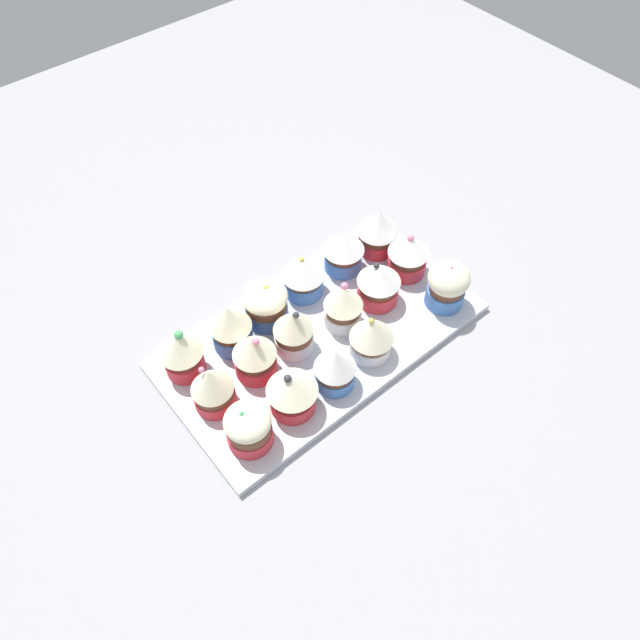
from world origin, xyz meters
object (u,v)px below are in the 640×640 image
cupcake_10 (408,254)px  cupcake_15 (343,250)px  cupcake_6 (254,354)px  cupcake_8 (343,306)px  cupcake_0 (248,427)px  cupcake_11 (181,352)px  cupcake_1 (292,391)px  cupcake_12 (231,326)px  cupcake_14 (303,275)px  baking_tray (320,335)px  cupcake_3 (372,336)px  cupcake_2 (335,367)px  cupcake_4 (447,285)px  cupcake_13 (266,303)px  cupcake_16 (378,230)px  cupcake_5 (210,385)px  cupcake_9 (379,283)px  cupcake_7 (293,330)px

cupcake_10 → cupcake_15: cupcake_10 is taller
cupcake_6 → cupcake_8: 14.24cm
cupcake_0 → cupcake_11: (-0.65, 13.91, 0.83)cm
cupcake_1 → cupcake_12: (-0.33, 12.86, 0.36)cm
cupcake_8 → cupcake_14: cupcake_8 is taller
cupcake_6 → cupcake_15: bearing=17.5°
baking_tray → cupcake_3: cupcake_3 is taller
cupcake_6 → cupcake_2: bearing=-49.7°
cupcake_4 → cupcake_13: 25.77cm
cupcake_6 → cupcake_16: same height
cupcake_2 → cupcake_5: (-13.85, 7.83, 0.14)cm
cupcake_10 → cupcake_13: 22.49cm
cupcake_4 → cupcake_11: size_ratio=0.93×
cupcake_1 → cupcake_11: 15.54cm
cupcake_2 → cupcake_11: bearing=134.7°
cupcake_8 → cupcake_4: bearing=-25.5°
cupcake_11 → cupcake_8: bearing=-19.1°
cupcake_3 → cupcake_5: (-20.78, 7.21, 0.08)cm
cupcake_9 → baking_tray: bearing=176.5°
cupcake_0 → cupcake_1: bearing=3.2°
cupcake_10 → cupcake_13: size_ratio=1.08×
cupcake_6 → cupcake_11: 9.48cm
cupcake_4 → cupcake_5: 35.77cm
cupcake_5 → cupcake_10: size_ratio=1.06×
cupcake_3 → cupcake_8: (0.39, 6.22, -0.02)cm
cupcake_0 → cupcake_10: (34.52, 7.74, 0.36)cm
cupcake_5 → cupcake_6: same height
cupcake_10 → cupcake_12: cupcake_12 is taller
baking_tray → cupcake_12: bearing=149.3°
cupcake_5 → cupcake_16: bearing=10.7°
baking_tray → cupcake_5: (-17.49, 0.41, 4.41)cm
cupcake_10 → cupcake_16: 6.33cm
cupcake_11 → cupcake_6: bearing=-40.5°
cupcake_8 → cupcake_16: bearing=29.2°
cupcake_8 → cupcake_10: cupcake_8 is taller
cupcake_3 → cupcake_8: cupcake_8 is taller
cupcake_5 → cupcake_11: cupcake_11 is taller
cupcake_14 → cupcake_16: bearing=-1.9°
cupcake_11 → cupcake_13: bearing=-0.0°
cupcake_5 → cupcake_10: cupcake_5 is taller
baking_tray → cupcake_13: bearing=121.5°
cupcake_3 → cupcake_14: cupcake_3 is taller
cupcake_0 → cupcake_5: cupcake_5 is taller
cupcake_10 → cupcake_15: 9.59cm
cupcake_5 → cupcake_8: bearing=-2.7°
cupcake_7 → cupcake_12: size_ratio=0.99×
cupcake_1 → cupcake_11: bearing=119.6°
cupcake_0 → cupcake_7: cupcake_7 is taller
cupcake_0 → cupcake_13: size_ratio=0.98×
cupcake_4 → cupcake_6: size_ratio=0.97×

